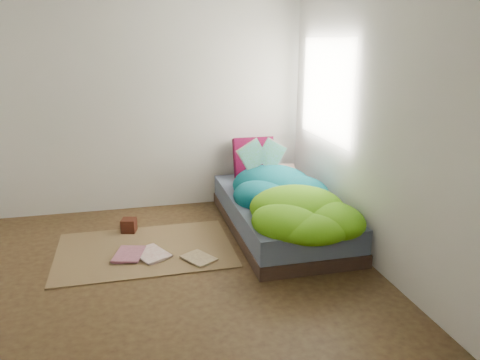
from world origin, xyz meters
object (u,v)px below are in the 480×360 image
at_px(bed, 280,215).
at_px(floor_book_b, 116,254).
at_px(pillow_magenta, 254,158).
at_px(wooden_box, 129,225).
at_px(open_book, 263,146).
at_px(floor_book_a, 139,258).

xyz_separation_m(bed, floor_book_b, (-1.63, -0.25, -0.14)).
distance_m(pillow_magenta, floor_book_b, 1.99).
relative_size(wooden_box, floor_book_b, 0.42).
bearing_deg(floor_book_b, bed, 24.45).
height_order(pillow_magenta, open_book, open_book).
bearing_deg(open_book, bed, -79.15).
bearing_deg(open_book, wooden_box, -178.33).
xyz_separation_m(floor_book_a, floor_book_b, (-0.20, 0.12, 0.00)).
distance_m(open_book, wooden_box, 1.60).
bearing_deg(bed, wooden_box, 169.03).
relative_size(bed, wooden_box, 14.67).
relative_size(bed, open_book, 4.60).
distance_m(pillow_magenta, open_book, 0.51).
distance_m(floor_book_a, floor_book_b, 0.23).
distance_m(open_book, floor_book_b, 1.85).
bearing_deg(floor_book_b, pillow_magenta, 49.97).
height_order(pillow_magenta, floor_book_a, pillow_magenta).
relative_size(floor_book_a, floor_book_b, 1.04).
bearing_deg(wooden_box, pillow_magenta, 20.21).
relative_size(pillow_magenta, floor_book_a, 1.34).
relative_size(bed, floor_book_a, 5.83).
xyz_separation_m(bed, open_book, (-0.08, 0.38, 0.64)).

